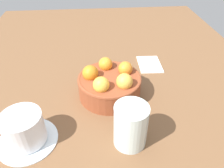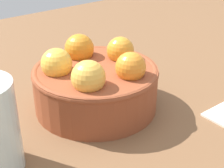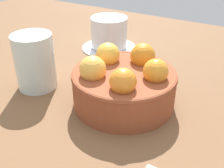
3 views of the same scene
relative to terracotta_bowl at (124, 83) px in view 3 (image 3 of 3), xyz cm
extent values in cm
cube|color=brown|center=(-0.03, 0.02, -6.07)|extent=(150.04, 100.51, 4.44)
cylinder|color=brown|center=(-0.03, 0.02, -0.92)|extent=(16.77, 16.77, 5.87)
torus|color=brown|center=(-0.03, 0.02, 1.62)|extent=(16.97, 16.97, 1.00)
sphere|color=#F1B245|center=(3.59, 3.51, 3.11)|extent=(4.17, 4.17, 4.17)
sphere|color=orange|center=(-2.23, 4.55, 3.11)|extent=(3.93, 3.93, 3.93)
sphere|color=orange|center=(-5.01, -0.67, 3.11)|extent=(3.91, 3.91, 3.91)
sphere|color=orange|center=(-0.91, -4.93, 3.11)|extent=(4.24, 4.24, 4.24)
sphere|color=#F4B640|center=(4.41, -2.34, 3.11)|extent=(4.08, 4.08, 4.08)
cylinder|color=white|center=(14.28, -19.18, -3.55)|extent=(13.05, 13.05, 0.60)
cylinder|color=white|center=(14.28, -19.18, 0.25)|extent=(8.60, 8.60, 7.01)
cylinder|color=silver|center=(16.33, 3.13, 1.16)|extent=(7.11, 7.11, 10.03)
camera|label=1|loc=(46.28, -3.37, 34.95)|focal=34.62mm
camera|label=2|loc=(23.73, 32.43, 20.28)|focal=53.09mm
camera|label=3|loc=(-17.97, 34.49, 22.32)|focal=44.21mm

